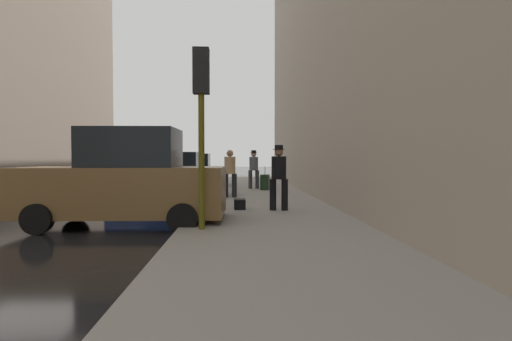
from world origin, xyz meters
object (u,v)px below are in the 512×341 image
Objects in this scene: parked_gray_coupe at (188,172)px; pedestrian_in_tan_coat at (230,171)px; parked_bronze_suv at (126,182)px; traffic_light at (201,99)px; duffel_bag at (240,204)px; pedestrian_with_beanie at (254,167)px; parked_blue_sedan at (170,177)px; rolling_suitcase at (265,182)px; fire_hydrant at (217,186)px; pedestrian_with_fedora at (279,174)px.

parked_gray_coupe is 6.63m from pedestrian_in_tan_coat.
pedestrian_in_tan_coat is at bearing 66.16° from parked_bronze_suv.
traffic_light is 8.18× the size of duffel_bag.
parked_bronze_suv is at bearing -109.78° from pedestrian_with_beanie.
traffic_light reaches higher than parked_bronze_suv.
rolling_suitcase is (3.79, 2.61, -0.36)m from parked_blue_sedan.
duffel_bag is at bearing -74.62° from parked_gray_coupe.
parked_blue_sedan is at bearing -145.43° from rolling_suitcase.
parked_blue_sedan reaches higher than duffel_bag.
pedestrian_in_tan_coat is (0.49, -0.62, 0.61)m from fire_hydrant.
pedestrian_in_tan_coat reaches higher than duffel_bag.
traffic_light is 2.03× the size of pedestrian_with_fedora.
pedestrian_with_fedora is (1.89, -4.26, 0.64)m from fire_hydrant.
traffic_light is at bearing -81.67° from parked_gray_coupe.
fire_hydrant is (1.80, -0.11, -0.35)m from parked_blue_sedan.
pedestrian_with_fedora is (0.38, -7.68, 0.00)m from pedestrian_with_beanie.
rolling_suitcase is (3.79, 8.52, -0.54)m from parked_bronze_suv.
parked_blue_sedan is 1.84m from fire_hydrant.
parked_gray_coupe is 1.17× the size of traffic_light.
pedestrian_with_fedora is 1.39m from duffel_bag.
rolling_suitcase is at bearing -37.24° from parked_gray_coupe.
fire_hydrant is 0.99m from pedestrian_in_tan_coat.
pedestrian_with_beanie is (3.31, 9.21, 0.10)m from parked_bronze_suv.
parked_blue_sedan is 2.39× the size of pedestrian_with_beanie.
parked_bronze_suv reaches higher than duffel_bag.
fire_hydrant is (1.80, -5.60, -0.35)m from parked_gray_coupe.
fire_hydrant is 7.41m from traffic_light.
parked_blue_sedan is 7.65m from traffic_light.
parked_bronze_suv is 2.71× the size of pedestrian_in_tan_coat.
parked_bronze_suv reaches higher than rolling_suitcase.
fire_hydrant is 3.37m from rolling_suitcase.
duffel_bag is (2.63, -4.08, -0.56)m from parked_blue_sedan.
parked_bronze_suv is 11.40m from parked_gray_coupe.
pedestrian_in_tan_coat is (2.29, 5.18, 0.07)m from parked_bronze_suv.
parked_bronze_suv is 6.10m from fire_hydrant.
parked_gray_coupe is 3.98m from pedestrian_with_beanie.
rolling_suitcase is 6.79m from duffel_bag.
parked_gray_coupe is 2.37× the size of pedestrian_with_beanie.
pedestrian_with_fedora is (1.40, -3.65, 0.03)m from pedestrian_in_tan_coat.
pedestrian_with_beanie is 4.16m from pedestrian_in_tan_coat.
pedestrian_with_fedora is (3.69, 1.54, 0.10)m from parked_bronze_suv.
parked_bronze_suv is at bearing -157.41° from pedestrian_with_fedora.
parked_bronze_suv is 2.83m from traffic_light.
parked_blue_sedan is at bearing -135.08° from pedestrian_with_beanie.
parked_gray_coupe is 4.05× the size of rolling_suitcase.
traffic_light reaches higher than pedestrian_in_tan_coat.
rolling_suitcase is at bearing 34.57° from parked_blue_sedan.
parked_bronze_suv is 5.67m from pedestrian_in_tan_coat.
fire_hydrant is 0.40× the size of pedestrian_with_beanie.
fire_hydrant is at bearing -126.10° from rolling_suitcase.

